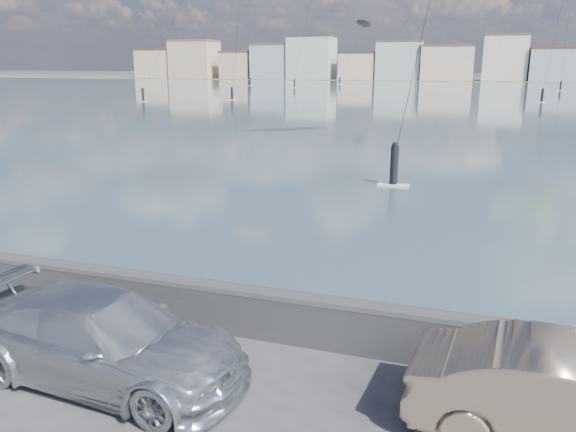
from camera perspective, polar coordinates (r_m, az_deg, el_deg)
name	(u,v)px	position (r m, az deg, el deg)	size (l,w,h in m)	color
ground	(151,403)	(9.86, -13.70, -17.94)	(700.00, 700.00, 0.00)	#333335
bay_water	(450,97)	(98.62, 16.16, 11.56)	(500.00, 177.00, 0.00)	#34535E
far_shore_strip	(467,79)	(206.99, 17.74, 13.07)	(500.00, 60.00, 0.00)	#4C473D
seawall	(221,304)	(11.65, -6.80, -8.90)	(400.00, 0.36, 1.08)	#28282B
far_buildings	(472,61)	(192.90, 18.18, 14.72)	(240.79, 13.26, 14.60)	beige
car_silver	(104,338)	(10.36, -18.22, -11.73)	(2.13, 5.24, 1.52)	silver
kitesurfer_13	(364,24)	(166.19, 7.70, 18.78)	(5.50, 21.17, 17.50)	black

